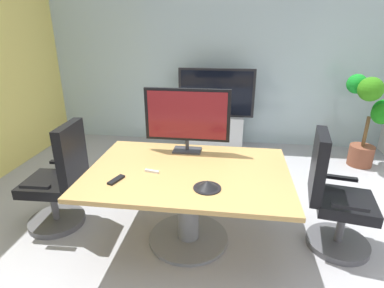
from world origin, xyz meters
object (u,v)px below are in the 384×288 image
at_px(tv_monitor, 187,117).
at_px(conference_phone, 207,185).
at_px(remote_control, 116,180).
at_px(office_chair_left, 60,185).
at_px(potted_plant, 370,110).
at_px(conference_table, 188,189).
at_px(wall_display_unit, 216,122).
at_px(office_chair_right, 334,202).

distance_m(tv_monitor, conference_phone, 0.85).
distance_m(tv_monitor, remote_control, 0.93).
distance_m(conference_phone, remote_control, 0.75).
xyz_separation_m(office_chair_left, potted_plant, (3.55, 1.93, 0.37)).
xyz_separation_m(office_chair_left, tv_monitor, (1.23, 0.37, 0.64)).
xyz_separation_m(conference_table, office_chair_left, (-1.30, 0.07, -0.09)).
height_order(tv_monitor, potted_plant, tv_monitor).
bearing_deg(wall_display_unit, conference_table, -92.20).
bearing_deg(tv_monitor, office_chair_right, -13.62).
bearing_deg(tv_monitor, office_chair_left, -163.11).
bearing_deg(office_chair_left, potted_plant, 116.33).
bearing_deg(office_chair_left, office_chair_right, 88.64).
bearing_deg(office_chair_left, conference_table, 84.82).
xyz_separation_m(office_chair_right, tv_monitor, (-1.37, 0.33, 0.64)).
distance_m(office_chair_left, potted_plant, 4.06).
xyz_separation_m(potted_plant, remote_control, (-2.81, -2.28, -0.08)).
relative_size(conference_phone, remote_control, 1.29).
relative_size(office_chair_left, office_chair_right, 1.00).
height_order(office_chair_right, potted_plant, potted_plant).
relative_size(office_chair_right, potted_plant, 0.84).
relative_size(office_chair_right, conference_phone, 4.95).
distance_m(office_chair_right, remote_control, 1.92).
height_order(office_chair_right, remote_control, office_chair_right).
xyz_separation_m(office_chair_left, conference_phone, (1.50, -0.37, 0.31)).
bearing_deg(tv_monitor, wall_display_unit, 85.20).
bearing_deg(conference_phone, office_chair_left, 166.15).
relative_size(office_chair_left, conference_phone, 4.95).
bearing_deg(tv_monitor, conference_phone, -70.06).
xyz_separation_m(office_chair_left, office_chair_right, (2.60, 0.04, 0.00)).
relative_size(tv_monitor, conference_phone, 3.82).
relative_size(tv_monitor, potted_plant, 0.64).
relative_size(conference_table, conference_phone, 8.02).
relative_size(conference_table, potted_plant, 1.35).
distance_m(office_chair_left, remote_control, 0.87).
height_order(tv_monitor, remote_control, tv_monitor).
bearing_deg(office_chair_left, wall_display_unit, 147.17).
height_order(tv_monitor, wall_display_unit, tv_monitor).
distance_m(office_chair_right, wall_display_unit, 2.61).
distance_m(potted_plant, conference_phone, 3.09).
xyz_separation_m(conference_table, office_chair_right, (1.30, 0.11, -0.09)).
xyz_separation_m(office_chair_right, remote_control, (-1.86, -0.38, 0.29)).
bearing_deg(office_chair_left, remote_control, 62.83).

